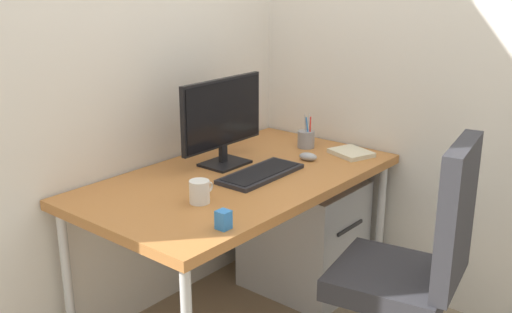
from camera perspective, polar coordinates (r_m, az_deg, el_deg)
wall_back at (r=2.90m, az=-8.55°, el=12.42°), size 2.91×0.04×2.80m
wall_side_right at (r=3.11m, az=10.89°, el=12.62°), size 0.04×2.26×2.80m
desk at (r=2.75m, az=-1.63°, el=-2.76°), size 1.49×0.83×0.75m
office_chair at (r=2.54m, az=14.93°, el=-9.29°), size 0.60×0.60×1.03m
filing_cabinet at (r=3.22m, az=4.42°, el=-7.33°), size 0.45×0.56×0.60m
monitor at (r=2.82m, az=-3.16°, el=3.68°), size 0.51×0.17×0.41m
keyboard at (r=2.72m, az=0.44°, el=-1.62°), size 0.43×0.19×0.02m
mouse at (r=2.94m, az=4.93°, el=-0.01°), size 0.07×0.10×0.04m
pen_holder at (r=3.15m, az=4.74°, el=1.68°), size 0.09×0.09×0.18m
notebook at (r=3.06m, az=8.96°, el=0.35°), size 0.21×0.23×0.02m
coffee_mug at (r=2.42m, az=-5.32°, el=-3.31°), size 0.12×0.08×0.09m
desk_clamp_accessory at (r=2.18m, az=-3.08°, el=-5.97°), size 0.05×0.05×0.07m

